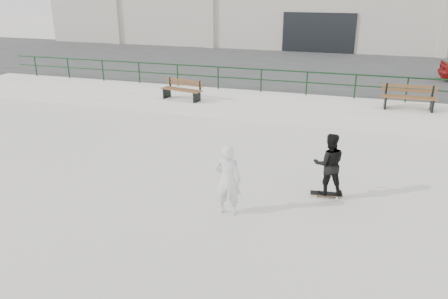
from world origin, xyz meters
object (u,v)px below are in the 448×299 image
(bench_left, at_px, (182,90))
(standing_skater, at_px, (329,164))
(seated_skater, at_px, (228,180))
(skateboard, at_px, (326,194))
(bench_right, at_px, (409,97))

(bench_left, distance_m, standing_skater, 8.98)
(bench_left, bearing_deg, standing_skater, -32.42)
(bench_left, distance_m, seated_skater, 8.92)
(skateboard, height_order, standing_skater, standing_skater)
(skateboard, bearing_deg, bench_left, 128.08)
(bench_left, bearing_deg, seated_skater, -49.15)
(bench_right, distance_m, seated_skater, 10.03)
(standing_skater, bearing_deg, seated_skater, 22.27)
(bench_left, bearing_deg, bench_right, 19.47)
(bench_right, xyz_separation_m, seated_skater, (-4.42, -9.01, -0.12))
(bench_right, bearing_deg, skateboard, -108.19)
(bench_right, bearing_deg, bench_left, -172.97)
(bench_left, relative_size, seated_skater, 1.11)
(skateboard, bearing_deg, standing_skater, 82.00)
(skateboard, relative_size, seated_skater, 0.48)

